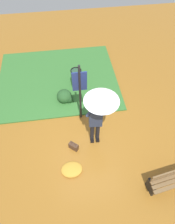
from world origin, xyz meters
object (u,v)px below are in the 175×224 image
object	(u,v)px
person_with_umbrella	(99,108)
trash_bin	(76,79)
handbag	(74,146)
park_bench	(175,180)
info_sign_post	(80,88)

from	to	relation	value
person_with_umbrella	trash_bin	distance (m)	2.78
trash_bin	person_with_umbrella	bearing A→B (deg)	-81.10
handbag	trash_bin	world-z (taller)	trash_bin
park_bench	trash_bin	xyz separation A→B (m)	(-2.19, 4.31, 0.02)
park_bench	trash_bin	size ratio (longest dim) A/B	1.68
person_with_umbrella	park_bench	distance (m)	2.80
info_sign_post	park_bench	size ratio (longest dim) A/B	1.64
park_bench	info_sign_post	bearing A→B (deg)	128.57
person_with_umbrella	trash_bin	xyz separation A→B (m)	(-0.39, 2.50, -1.13)
info_sign_post	trash_bin	distance (m)	1.86
park_bench	trash_bin	distance (m)	4.84
info_sign_post	park_bench	bearing A→B (deg)	-51.43
info_sign_post	handbag	world-z (taller)	info_sign_post
handbag	trash_bin	xyz separation A→B (m)	(0.40, 2.77, 0.29)
person_with_umbrella	trash_bin	world-z (taller)	person_with_umbrella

